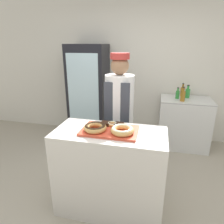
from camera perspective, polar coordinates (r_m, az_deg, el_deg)
ground_plane at (r=2.63m, az=-0.56°, el=-25.32°), size 14.00×14.00×0.00m
wall_back at (r=4.01m, az=6.84°, el=11.93°), size 8.00×0.06×2.70m
display_counter at (r=2.31m, az=-0.60°, el=-16.65°), size 1.16×0.56×0.97m
serving_tray at (r=2.06m, az=-0.64°, el=-5.30°), size 0.58×0.37×0.02m
donut_chocolate_glaze at (r=2.03m, az=-4.86°, el=-4.35°), size 0.23×0.23×0.06m
donut_light_glaze at (r=1.97m, az=2.94°, el=-5.10°), size 0.23×0.23×0.06m
donut_mini_center at (r=2.15m, az=0.06°, el=-3.38°), size 0.11×0.11×0.03m
brownie_back_left at (r=2.17m, az=-1.84°, el=-3.27°), size 0.10×0.10×0.03m
brownie_back_right at (r=2.13m, az=1.99°, el=-3.62°), size 0.10×0.10×0.03m
baker_person at (r=2.66m, az=2.04°, el=-1.23°), size 0.37×0.37×1.73m
beverage_fridge at (r=3.93m, az=-6.65°, el=5.35°), size 0.71×0.59×1.83m
chest_freezer at (r=3.88m, az=19.76°, el=-2.90°), size 0.88×0.59×0.91m
bottle_amber at (r=3.55m, az=19.59°, el=4.40°), size 0.08×0.08×0.24m
bottle_green at (r=3.82m, az=20.78°, el=5.15°), size 0.08×0.08×0.23m
bottle_amber_b at (r=3.90m, az=19.49°, el=5.63°), size 0.07×0.07×0.24m
bottle_green_b at (r=3.70m, az=18.22°, el=4.83°), size 0.06×0.06×0.20m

